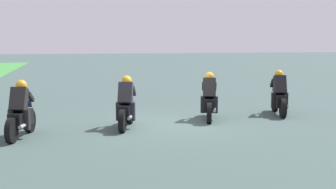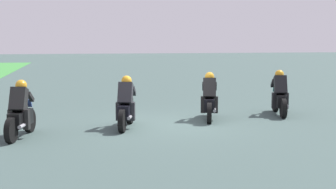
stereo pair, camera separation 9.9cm
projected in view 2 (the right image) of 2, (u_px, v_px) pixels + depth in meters
ground_plane at (168, 124)px, 14.78m from camera, size 120.00×120.00×0.00m
rider_lane_a at (280, 96)px, 16.45m from camera, size 2.03×0.63×1.51m
rider_lane_b at (209, 100)px, 15.47m from camera, size 2.01×0.66×1.51m
rider_lane_c at (126, 107)px, 14.10m from camera, size 2.01×0.66×1.51m
rider_lane_d at (21, 114)px, 12.77m from camera, size 2.02×0.64×1.51m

